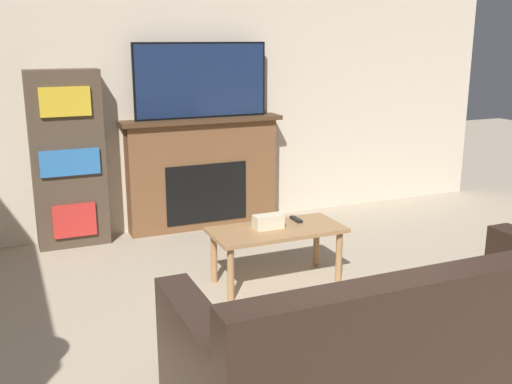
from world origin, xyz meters
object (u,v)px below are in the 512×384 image
Objects in this scene: fireplace at (203,173)px; tv at (201,81)px; couch at (410,361)px; coffee_table at (277,236)px; bookshelf at (68,160)px.

tv is at bearing -90.00° from fireplace.
couch reaches higher than coffee_table.
fireplace is at bearing 90.00° from tv.
fireplace is 0.89m from tv.
tv is at bearing 89.09° from couch.
coffee_table is at bearing -87.26° from fireplace.
tv is 1.28× the size of coffee_table.
tv reaches higher than coffee_table.
tv is at bearing 92.78° from coffee_table.
bookshelf is at bearing -178.96° from fireplace.
tv reaches higher than bookshelf.
coffee_table is 2.05m from bookshelf.
tv is 1.85m from coffee_table.
fireplace reaches higher than coffee_table.
couch is 3.54m from bookshelf.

